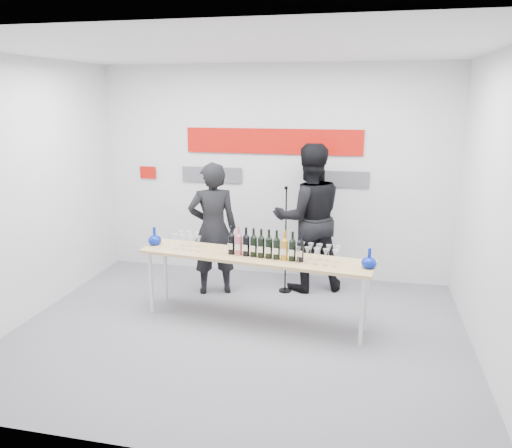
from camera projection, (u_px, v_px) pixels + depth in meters
name	position (u px, v px, depth m)	size (l,w,h in m)	color
ground	(238.00, 332.00, 5.57)	(5.00, 5.00, 0.00)	slate
back_wall	(273.00, 173.00, 7.09)	(5.00, 0.04, 3.00)	silver
signage	(269.00, 152.00, 7.00)	(3.38, 0.02, 0.79)	#BA1008
tasting_table	(254.00, 260.00, 5.68)	(2.74, 0.85, 0.81)	#DEC177
wine_bottles	(265.00, 243.00, 5.54)	(0.89, 0.18, 0.33)	black
decanter_left	(155.00, 236.00, 6.05)	(0.16, 0.16, 0.21)	#081E9E
decanter_right	(369.00, 258.00, 5.23)	(0.16, 0.16, 0.21)	#081E9E
glasses_left	(188.00, 241.00, 5.89)	(0.36, 0.26, 0.18)	silver
glasses_right	(318.00, 254.00, 5.40)	(0.48, 0.27, 0.18)	silver
presenter_left	(213.00, 229.00, 6.51)	(0.64, 0.42, 1.75)	black
presenter_right	(309.00, 218.00, 6.63)	(0.96, 0.75, 1.98)	black
mic_stand	(285.00, 260.00, 6.64)	(0.17, 0.17, 1.45)	black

